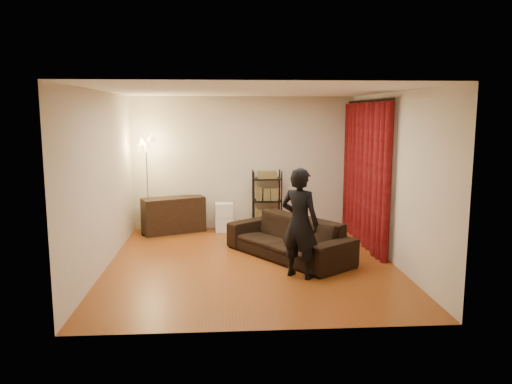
{
  "coord_description": "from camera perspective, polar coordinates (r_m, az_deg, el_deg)",
  "views": [
    {
      "loc": [
        -0.43,
        -7.67,
        2.37
      ],
      "look_at": [
        0.1,
        0.3,
        1.1
      ],
      "focal_mm": 35.0,
      "sensor_mm": 36.0,
      "label": 1
    }
  ],
  "objects": [
    {
      "name": "wall_right",
      "position": [
        8.19,
        15.34,
        1.56
      ],
      "size": [
        0.0,
        5.0,
        5.0
      ],
      "primitive_type": "plane",
      "rotation": [
        1.57,
        0.0,
        -1.57
      ],
      "color": "beige",
      "rests_on": "ground"
    },
    {
      "name": "curtain",
      "position": [
        9.22,
        12.34,
        2.01
      ],
      "size": [
        0.22,
        2.65,
        2.55
      ],
      "primitive_type": null,
      "color": "maroon",
      "rests_on": "ground"
    },
    {
      "name": "media_cabinet",
      "position": [
        10.09,
        -9.4,
        -2.61
      ],
      "size": [
        1.29,
        0.89,
        0.71
      ],
      "primitive_type": "cube",
      "rotation": [
        0.0,
        0.0,
        0.39
      ],
      "color": "black",
      "rests_on": "ground"
    },
    {
      "name": "person",
      "position": [
        7.21,
        5.01,
        -3.55
      ],
      "size": [
        0.7,
        0.66,
        1.61
      ],
      "primitive_type": "imported",
      "rotation": [
        0.0,
        0.0,
        2.5
      ],
      "color": "black",
      "rests_on": "ground"
    },
    {
      "name": "wire_shelf",
      "position": [
        10.13,
        1.25,
        -0.96
      ],
      "size": [
        0.62,
        0.5,
        1.22
      ],
      "primitive_type": null,
      "rotation": [
        0.0,
        0.0,
        0.21
      ],
      "color": "black",
      "rests_on": "ground"
    },
    {
      "name": "wall_back",
      "position": [
        10.23,
        -1.39,
        3.32
      ],
      "size": [
        5.0,
        0.0,
        5.0
      ],
      "primitive_type": "plane",
      "rotation": [
        1.57,
        0.0,
        0.0
      ],
      "color": "beige",
      "rests_on": "ground"
    },
    {
      "name": "wall_front",
      "position": [
        5.28,
        0.95,
        -2.1
      ],
      "size": [
        5.0,
        0.0,
        5.0
      ],
      "primitive_type": "plane",
      "rotation": [
        -1.57,
        0.0,
        0.0
      ],
      "color": "beige",
      "rests_on": "ground"
    },
    {
      "name": "floor",
      "position": [
        8.04,
        -0.57,
        -8.12
      ],
      "size": [
        5.0,
        5.0,
        0.0
      ],
      "primitive_type": "plane",
      "color": "#853911",
      "rests_on": "ground"
    },
    {
      "name": "wall_left",
      "position": [
        7.94,
        -17.02,
        1.26
      ],
      "size": [
        0.0,
        5.0,
        5.0
      ],
      "primitive_type": "plane",
      "rotation": [
        1.57,
        0.0,
        1.57
      ],
      "color": "beige",
      "rests_on": "ground"
    },
    {
      "name": "sofa",
      "position": [
        8.27,
        3.73,
        -5.25
      ],
      "size": [
        2.04,
        2.36,
        0.66
      ],
      "primitive_type": "imported",
      "rotation": [
        0.0,
        0.0,
        -0.95
      ],
      "color": "black",
      "rests_on": "ground"
    },
    {
      "name": "ceiling",
      "position": [
        7.68,
        -0.61,
        11.5
      ],
      "size": [
        5.0,
        5.0,
        0.0
      ],
      "primitive_type": "plane",
      "rotation": [
        3.14,
        0.0,
        0.0
      ],
      "color": "white",
      "rests_on": "ground"
    },
    {
      "name": "storage_boxes",
      "position": [
        10.03,
        -3.64,
        -2.92
      ],
      "size": [
        0.36,
        0.29,
        0.59
      ],
      "primitive_type": null,
      "rotation": [
        0.0,
        0.0,
        0.0
      ],
      "color": "silver",
      "rests_on": "ground"
    },
    {
      "name": "floor_lamp",
      "position": [
        9.88,
        -12.32,
        0.64
      ],
      "size": [
        0.37,
        0.37,
        1.92
      ],
      "primitive_type": null,
      "rotation": [
        0.0,
        0.0,
        -0.09
      ],
      "color": "silver",
      "rests_on": "ground"
    },
    {
      "name": "curtain_rod",
      "position": [
        9.17,
        12.74,
        10.13
      ],
      "size": [
        0.04,
        2.65,
        0.04
      ],
      "primitive_type": "cylinder",
      "rotation": [
        1.57,
        0.0,
        0.0
      ],
      "color": "black",
      "rests_on": "wall_right"
    }
  ]
}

